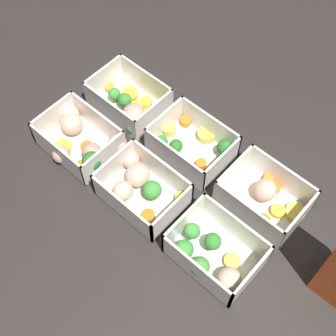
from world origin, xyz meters
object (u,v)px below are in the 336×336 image
object	(u,v)px
container_near_left	(266,197)
container_near_right	(131,104)
container_near_center	(192,144)
container_far_center	(140,185)
container_far_left	(212,255)
container_far_right	(81,140)

from	to	relation	value
container_near_left	container_near_right	bearing A→B (deg)	1.82
container_near_center	container_far_center	world-z (taller)	same
container_far_center	container_near_right	bearing A→B (deg)	-40.56
container_far_left	container_far_center	xyz separation A→B (m)	(0.20, -0.02, -0.00)
container_far_left	container_near_center	bearing A→B (deg)	-40.80
container_near_right	container_far_center	distance (m)	0.21
container_near_left	container_near_center	distance (m)	0.19
container_far_left	container_far_right	distance (m)	0.37
container_far_left	container_far_center	bearing A→B (deg)	-5.02
container_far_right	container_near_right	bearing A→B (deg)	-94.06
container_near_center	container_near_right	size ratio (longest dim) A/B	1.02
container_near_left	container_far_center	size ratio (longest dim) A/B	0.96
container_near_left	container_far_center	xyz separation A→B (m)	(0.20, 0.15, 0.00)
container_near_center	container_far_left	size ratio (longest dim) A/B	1.08
container_far_left	container_near_left	bearing A→B (deg)	-90.48
container_near_right	container_far_right	xyz separation A→B (m)	(0.01, 0.14, 0.00)
container_near_right	container_far_left	bearing A→B (deg)	156.78
container_near_left	container_far_right	distance (m)	0.40
container_near_center	container_near_left	bearing A→B (deg)	-179.39
container_near_center	container_far_right	size ratio (longest dim) A/B	0.91
container_near_left	container_near_center	bearing A→B (deg)	0.61
container_far_center	container_near_center	bearing A→B (deg)	-93.99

